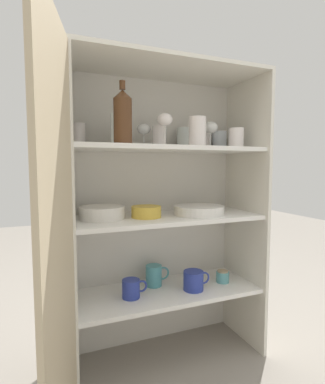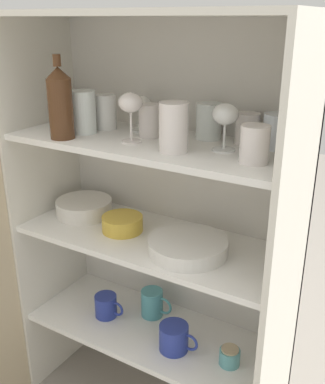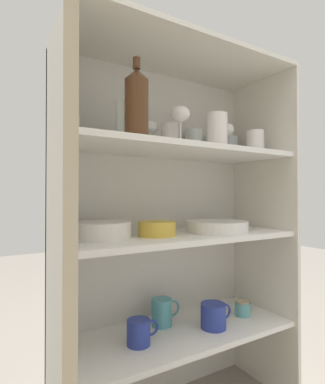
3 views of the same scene
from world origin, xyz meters
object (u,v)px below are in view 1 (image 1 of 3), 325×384
at_px(coffee_mug_primary, 131,289).
at_px(storage_jar, 223,276).
at_px(wine_bottle, 123,116).
at_px(plate_stack_white, 199,210).
at_px(serving_bowl_small, 146,211).
at_px(mixing_bowl_large, 102,212).

bearing_deg(coffee_mug_primary, storage_jar, 0.22).
distance_m(wine_bottle, storage_jar, 0.96).
bearing_deg(plate_stack_white, serving_bowl_small, 174.95).
distance_m(serving_bowl_small, storage_jar, 0.56).
bearing_deg(mixing_bowl_large, storage_jar, -4.43).
distance_m(plate_stack_white, serving_bowl_small, 0.27).
distance_m(mixing_bowl_large, coffee_mug_primary, 0.38).
bearing_deg(coffee_mug_primary, plate_stack_white, -1.77).
distance_m(mixing_bowl_large, storage_jar, 0.72).
height_order(mixing_bowl_large, serving_bowl_small, mixing_bowl_large).
distance_m(wine_bottle, coffee_mug_primary, 0.77).
relative_size(mixing_bowl_large, coffee_mug_primary, 1.69).
xyz_separation_m(plate_stack_white, mixing_bowl_large, (-0.46, 0.06, 0.01)).
distance_m(coffee_mug_primary, storage_jar, 0.50).
relative_size(mixing_bowl_large, storage_jar, 3.04).
bearing_deg(storage_jar, plate_stack_white, -175.37).
relative_size(plate_stack_white, mixing_bowl_large, 1.21).
relative_size(plate_stack_white, serving_bowl_small, 1.78).
bearing_deg(wine_bottle, storage_jar, 10.05).
distance_m(plate_stack_white, coffee_mug_primary, 0.49).
height_order(mixing_bowl_large, coffee_mug_primary, mixing_bowl_large).
relative_size(wine_bottle, mixing_bowl_large, 1.23).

